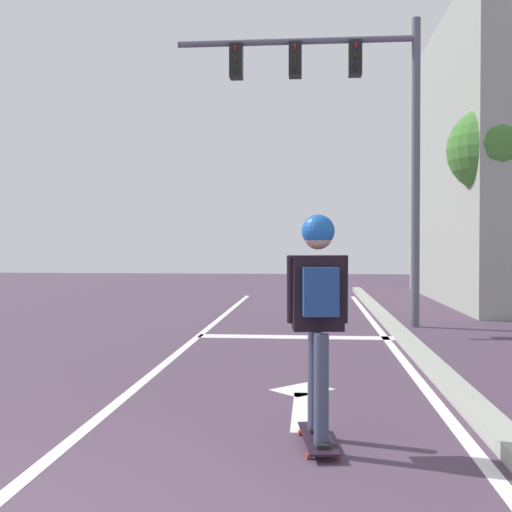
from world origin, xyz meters
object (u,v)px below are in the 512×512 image
Objects in this scene: skateboard at (318,438)px; skater at (318,296)px; traffic_signal_mast at (346,105)px; roadside_tree at (491,152)px.

skater is (0.00, -0.02, 1.09)m from skateboard.
traffic_signal_mast reaches higher than skater.
traffic_signal_mast reaches higher than roadside_tree.
skater reaches higher than skateboard.
traffic_signal_mast is 3.75m from roadside_tree.
roadside_tree is at bearing 67.61° from skater.
traffic_signal_mast is at bearing -148.53° from roadside_tree.
skateboard is at bearing -94.78° from traffic_signal_mast.
skateboard is 0.15× the size of traffic_signal_mast.
skateboard is 1.09m from skater.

